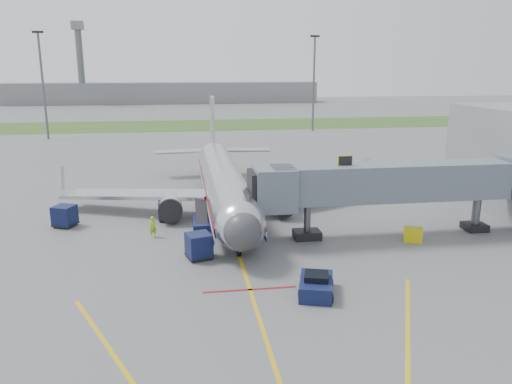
{
  "coord_description": "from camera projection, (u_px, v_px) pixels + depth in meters",
  "views": [
    {
      "loc": [
        -3.98,
        -33.07,
        13.81
      ],
      "look_at": [
        2.29,
        8.7,
        3.2
      ],
      "focal_mm": 35.0,
      "sensor_mm": 36.0,
      "label": 1
    }
  ],
  "objects": [
    {
      "name": "jet_bridge",
      "position": [
        389.0,
        183.0,
        41.21
      ],
      "size": [
        25.3,
        4.0,
        6.9
      ],
      "color": "slate",
      "rests_on": "ground"
    },
    {
      "name": "ramp_worker",
      "position": [
        153.0,
        227.0,
        41.5
      ],
      "size": [
        0.76,
        0.65,
        1.77
      ],
      "primitive_type": "imported",
      "rotation": [
        0.0,
        0.0,
        0.43
      ],
      "color": "#94C317",
      "rests_on": "ground"
    },
    {
      "name": "apron_markings",
      "position": [
        258.0,
        315.0,
        28.55
      ],
      "size": [
        21.52,
        50.0,
        0.01
      ],
      "color": "gold",
      "rests_on": "ground"
    },
    {
      "name": "baggage_cart_c",
      "position": [
        167.0,
        210.0,
        46.14
      ],
      "size": [
        1.76,
        1.76,
        1.83
      ],
      "color": "#0C0C37",
      "rests_on": "ground"
    },
    {
      "name": "ground",
      "position": [
        242.0,
        266.0,
        35.65
      ],
      "size": [
        400.0,
        400.0,
        0.0
      ],
      "primitive_type": "plane",
      "color": "#565659",
      "rests_on": "ground"
    },
    {
      "name": "distant_terminal",
      "position": [
        164.0,
        93.0,
        196.29
      ],
      "size": [
        120.0,
        14.0,
        8.0
      ],
      "primitive_type": "cube",
      "color": "slate",
      "rests_on": "ground"
    },
    {
      "name": "ground_power_cart",
      "position": [
        413.0,
        235.0,
        40.45
      ],
      "size": [
        1.74,
        1.49,
        1.17
      ],
      "color": "#C4B20B",
      "rests_on": "ground"
    },
    {
      "name": "baggage_cart_a",
      "position": [
        199.0,
        246.0,
        36.85
      ],
      "size": [
        2.18,
        2.18,
        1.9
      ],
      "color": "#0C0C37",
      "rests_on": "ground"
    },
    {
      "name": "grass_strip",
      "position": [
        197.0,
        125.0,
        121.97
      ],
      "size": [
        300.0,
        25.0,
        0.01
      ],
      "primitive_type": "cube",
      "color": "#2D4C1E",
      "rests_on": "ground"
    },
    {
      "name": "light_mast_left",
      "position": [
        43.0,
        83.0,
        95.84
      ],
      "size": [
        2.0,
        0.44,
        20.4
      ],
      "color": "#595B60",
      "rests_on": "ground"
    },
    {
      "name": "control_tower",
      "position": [
        80.0,
        57.0,
        183.92
      ],
      "size": [
        4.0,
        4.0,
        30.0
      ],
      "color": "#595B60",
      "rests_on": "ground"
    },
    {
      "name": "belt_loader",
      "position": [
        202.0,
        224.0,
        43.38
      ],
      "size": [
        1.54,
        4.73,
        2.31
      ],
      "color": "#0C0C37",
      "rests_on": "ground"
    },
    {
      "name": "baggage_cart_b",
      "position": [
        65.0,
        216.0,
        44.26
      ],
      "size": [
        2.3,
        2.3,
        1.89
      ],
      "color": "#0C0C37",
      "rests_on": "ground"
    },
    {
      "name": "airliner",
      "position": [
        224.0,
        182.0,
        49.63
      ],
      "size": [
        32.1,
        35.67,
        10.25
      ],
      "color": "silver",
      "rests_on": "ground"
    },
    {
      "name": "pushback_tug",
      "position": [
        316.0,
        285.0,
        31.09
      ],
      "size": [
        2.87,
        3.73,
        1.37
      ],
      "color": "#0C0C37",
      "rests_on": "ground"
    },
    {
      "name": "light_mast_right",
      "position": [
        314.0,
        81.0,
        108.56
      ],
      "size": [
        2.0,
        0.44,
        20.4
      ],
      "color": "#595B60",
      "rests_on": "ground"
    }
  ]
}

